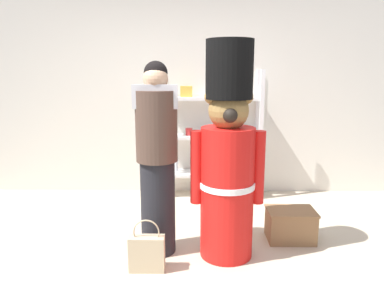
# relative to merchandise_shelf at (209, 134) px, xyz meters

# --- Properties ---
(ground_plane) EXTENTS (6.40, 6.40, 0.00)m
(ground_plane) POSITION_rel_merchandise_shelf_xyz_m (-0.31, -1.98, -0.82)
(ground_plane) COLOR beige
(back_wall) EXTENTS (6.40, 0.12, 2.60)m
(back_wall) POSITION_rel_merchandise_shelf_xyz_m (-0.31, 0.22, 0.48)
(back_wall) COLOR silver
(back_wall) RESTS_ON ground_plane
(merchandise_shelf) EXTENTS (1.33, 0.35, 1.64)m
(merchandise_shelf) POSITION_rel_merchandise_shelf_xyz_m (0.00, 0.00, 0.00)
(merchandise_shelf) COLOR white
(merchandise_shelf) RESTS_ON ground_plane
(teddy_bear_guard) EXTENTS (0.63, 0.48, 1.86)m
(teddy_bear_guard) POSITION_rel_merchandise_shelf_xyz_m (0.11, -1.59, 0.04)
(teddy_bear_guard) COLOR red
(teddy_bear_guard) RESTS_ON ground_plane
(person_shopper) EXTENTS (0.38, 0.36, 1.69)m
(person_shopper) POSITION_rel_merchandise_shelf_xyz_m (-0.50, -1.53, 0.05)
(person_shopper) COLOR black
(person_shopper) RESTS_ON ground_plane
(shopping_bag) EXTENTS (0.29, 0.11, 0.44)m
(shopping_bag) POSITION_rel_merchandise_shelf_xyz_m (-0.56, -1.86, -0.67)
(shopping_bag) COLOR #C1AD89
(shopping_bag) RESTS_ON ground_plane
(display_crate) EXTENTS (0.46, 0.32, 0.31)m
(display_crate) POSITION_rel_merchandise_shelf_xyz_m (0.75, -1.30, -0.67)
(display_crate) COLOR olive
(display_crate) RESTS_ON ground_plane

